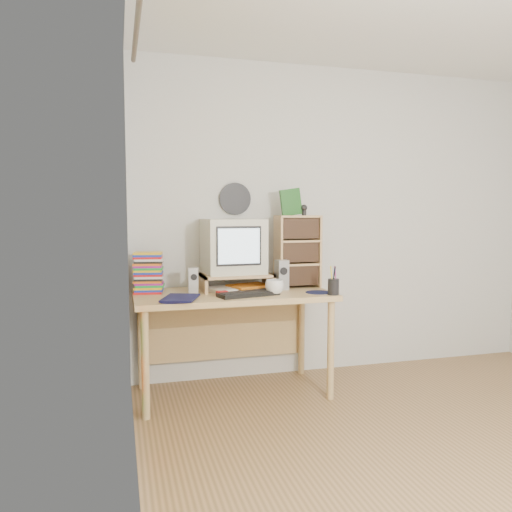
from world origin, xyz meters
TOP-DOWN VIEW (x-y plane):
  - floor at (0.00, 0.00)m, footprint 3.50×3.50m
  - back_wall at (0.00, 1.75)m, footprint 3.50×0.00m
  - left_wall at (-1.75, 0.00)m, footprint 0.00×3.50m
  - curtain at (-1.71, 0.48)m, footprint 0.00×2.20m
  - wall_disc at (-0.93, 1.73)m, footprint 0.25×0.02m
  - desk at (-1.03, 1.44)m, footprint 1.40×0.70m
  - monitor_riser at (-0.98, 1.48)m, footprint 0.52×0.30m
  - crt_monitor at (-0.99, 1.53)m, footprint 0.45×0.45m
  - speaker_left at (-1.31, 1.44)m, footprint 0.07×0.07m
  - speaker_right at (-0.65, 1.41)m, footprint 0.09×0.09m
  - keyboard at (-0.96, 1.20)m, footprint 0.45×0.24m
  - dvd_stack at (-1.61, 1.51)m, footprint 0.22×0.17m
  - cd_rack at (-0.49, 1.51)m, footprint 0.33×0.18m
  - mug at (-0.77, 1.21)m, footprint 0.16×0.16m
  - diary at (-1.53, 1.19)m, footprint 0.31×0.27m
  - mousepad at (-0.44, 1.21)m, footprint 0.23×0.23m
  - pen_cup at (-0.38, 1.09)m, footprint 0.10×0.10m
  - papers at (-0.97, 1.45)m, footprint 0.40×0.34m
  - red_box at (-1.14, 1.23)m, footprint 0.08×0.06m
  - game_box at (-0.54, 1.53)m, footprint 0.16×0.03m
  - webcam at (-0.44, 1.51)m, footprint 0.05×0.05m

SIDE VIEW (x-z plane):
  - floor at x=0.00m, z-range 0.00..0.00m
  - desk at x=-1.03m, z-range 0.24..0.99m
  - mousepad at x=-0.44m, z-range 0.75..0.75m
  - keyboard at x=-0.96m, z-range 0.75..0.78m
  - red_box at x=-1.14m, z-range 0.75..0.79m
  - papers at x=-0.97m, z-range 0.75..0.79m
  - diary at x=-1.53m, z-range 0.75..0.80m
  - mug at x=-0.77m, z-range 0.75..0.85m
  - pen_cup at x=-0.38m, z-range 0.75..0.91m
  - speaker_left at x=-1.31m, z-range 0.75..0.93m
  - monitor_riser at x=-0.98m, z-range 0.78..0.90m
  - speaker_right at x=-0.65m, z-range 0.75..0.97m
  - dvd_stack at x=-1.61m, z-range 0.75..1.03m
  - cd_rack at x=-0.49m, z-range 0.75..1.30m
  - crt_monitor at x=-0.99m, z-range 0.87..1.28m
  - curtain at x=-1.71m, z-range 0.05..2.25m
  - back_wall at x=0.00m, z-range -0.50..3.00m
  - left_wall at x=-1.75m, z-range -0.50..3.00m
  - webcam at x=-0.44m, z-range 1.30..1.38m
  - game_box at x=-0.54m, z-range 1.30..1.50m
  - wall_disc at x=-0.93m, z-range 1.30..1.55m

